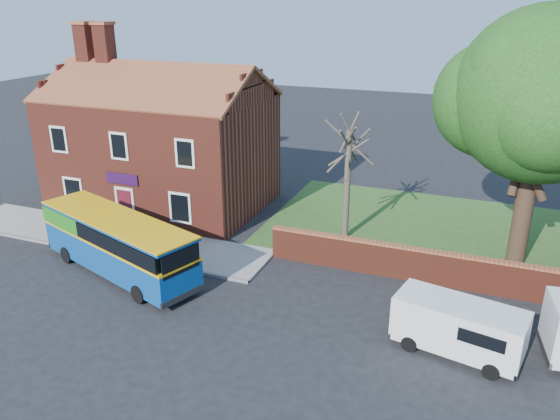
% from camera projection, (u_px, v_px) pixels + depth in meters
% --- Properties ---
extents(ground, '(120.00, 120.00, 0.00)m').
position_uv_depth(ground, '(160.00, 320.00, 21.54)').
color(ground, black).
rests_on(ground, ground).
extents(pavement, '(18.00, 3.50, 0.12)m').
position_uv_depth(pavement, '(108.00, 237.00, 28.90)').
color(pavement, gray).
rests_on(pavement, ground).
extents(kerb, '(18.00, 0.15, 0.14)m').
position_uv_depth(kerb, '(85.00, 250.00, 27.38)').
color(kerb, slate).
rests_on(kerb, ground).
extents(grass_strip, '(26.00, 12.00, 0.04)m').
position_uv_depth(grass_strip, '(513.00, 242.00, 28.38)').
color(grass_strip, '#426B28').
rests_on(grass_strip, ground).
extents(shop_building, '(12.30, 8.13, 10.50)m').
position_uv_depth(shop_building, '(162.00, 150.00, 32.67)').
color(shop_building, maroon).
rests_on(shop_building, ground).
extents(boundary_wall, '(22.00, 0.38, 1.60)m').
position_uv_depth(boundary_wall, '(516.00, 281.00, 22.89)').
color(boundary_wall, maroon).
rests_on(boundary_wall, ground).
extents(bus, '(9.22, 5.09, 2.74)m').
position_uv_depth(bus, '(114.00, 240.00, 24.90)').
color(bus, navy).
rests_on(bus, ground).
extents(van_near, '(4.72, 2.64, 1.95)m').
position_uv_depth(van_near, '(459.00, 326.00, 19.21)').
color(van_near, silver).
rests_on(van_near, ground).
extents(large_tree, '(9.69, 7.66, 11.81)m').
position_uv_depth(large_tree, '(544.00, 101.00, 23.64)').
color(large_tree, black).
rests_on(large_tree, ground).
extents(bare_tree, '(2.38, 2.83, 6.34)m').
position_uv_depth(bare_tree, '(347.00, 179.00, 27.84)').
color(bare_tree, '#4C4238').
rests_on(bare_tree, ground).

